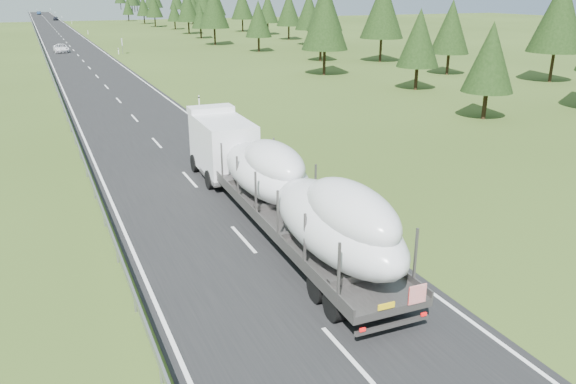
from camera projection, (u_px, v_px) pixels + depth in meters
name	position (u px, v px, depth m)	size (l,w,h in m)	color
ground	(243.00, 240.00, 24.44)	(400.00, 400.00, 0.00)	#314717
road_surface	(69.00, 46.00, 110.22)	(10.00, 400.00, 0.02)	black
guardrail	(40.00, 44.00, 107.92)	(0.10, 400.00, 0.76)	slate
marker_posts	(79.00, 27.00, 159.74)	(0.13, 350.08, 1.00)	silver
highway_sign	(122.00, 43.00, 95.24)	(0.08, 0.90, 2.60)	slate
tree_line_right	(218.00, 4.00, 148.38)	(28.25, 356.34, 12.41)	black
boat_truck	(280.00, 183.00, 24.71)	(3.25, 20.42, 4.14)	white
distant_van	(61.00, 48.00, 98.28)	(2.34, 5.08, 1.41)	white
distant_car_dark	(56.00, 18.00, 203.14)	(1.58, 3.94, 1.34)	black
distant_car_blue	(39.00, 13.00, 252.47)	(1.52, 4.35, 1.43)	#172942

